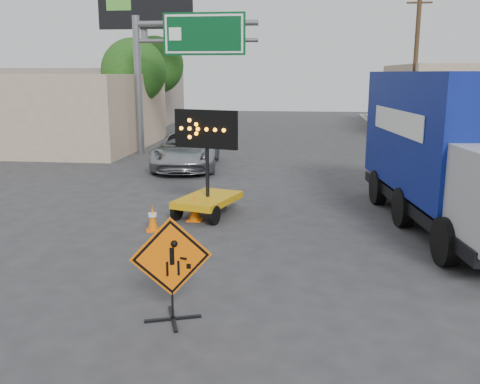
% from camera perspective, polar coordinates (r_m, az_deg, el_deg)
% --- Properties ---
extents(ground, '(100.00, 100.00, 0.00)m').
position_cam_1_polar(ground, '(9.51, -5.08, -12.91)').
color(ground, '#2D2D30').
rests_on(ground, ground).
extents(curb_right, '(0.40, 60.00, 0.12)m').
position_cam_1_polar(curb_right, '(24.32, 19.59, 2.36)').
color(curb_right, gray).
rests_on(curb_right, ground).
extents(storefront_left_near, '(14.00, 10.00, 4.00)m').
position_cam_1_polar(storefront_left_near, '(32.58, -22.39, 8.02)').
color(storefront_left_near, tan).
rests_on(storefront_left_near, ground).
extents(storefront_left_far, '(12.00, 10.00, 4.40)m').
position_cam_1_polar(storefront_left_far, '(45.65, -14.92, 9.84)').
color(storefront_left_far, gray).
rests_on(storefront_left_far, ground).
extents(building_right_far, '(10.00, 14.00, 4.60)m').
position_cam_1_polar(building_right_far, '(40.01, 23.46, 9.04)').
color(building_right_far, tan).
rests_on(building_right_far, ground).
extents(highway_gantry, '(6.18, 0.38, 6.90)m').
position_cam_1_polar(highway_gantry, '(27.09, -6.66, 14.62)').
color(highway_gantry, slate).
rests_on(highway_gantry, ground).
extents(billboard, '(6.10, 0.54, 9.85)m').
position_cam_1_polar(billboard, '(35.89, -10.05, 17.67)').
color(billboard, slate).
rests_on(billboard, ground).
extents(utility_pole_far, '(1.80, 0.26, 9.00)m').
position_cam_1_polar(utility_pole_far, '(32.97, 18.21, 13.05)').
color(utility_pole_far, '#4A341F').
rests_on(utility_pole_far, ground).
extents(tree_left_near, '(3.71, 3.71, 6.03)m').
position_cam_1_polar(tree_left_near, '(31.94, -11.26, 12.53)').
color(tree_left_near, '#4A341F').
rests_on(tree_left_near, ground).
extents(tree_left_far, '(4.10, 4.10, 6.66)m').
position_cam_1_polar(tree_left_far, '(39.89, -9.05, 13.21)').
color(tree_left_far, '#4A341F').
rests_on(tree_left_far, ground).
extents(construction_sign, '(1.29, 0.93, 1.80)m').
position_cam_1_polar(construction_sign, '(8.99, -7.33, -7.93)').
color(construction_sign, black).
rests_on(construction_sign, ground).
extents(arrow_board, '(1.89, 2.45, 3.08)m').
position_cam_1_polar(arrow_board, '(15.48, -3.47, -0.11)').
color(arrow_board, '#C9920B').
rests_on(arrow_board, ground).
extents(pickup_truck, '(3.28, 5.99, 1.59)m').
position_cam_1_polar(pickup_truck, '(23.54, -5.69, 4.52)').
color(pickup_truck, '#9EA1A5').
rests_on(pickup_truck, ground).
extents(box_truck, '(3.67, 8.95, 4.12)m').
position_cam_1_polar(box_truck, '(15.22, 21.86, 3.32)').
color(box_truck, black).
rests_on(box_truck, ground).
extents(cone_a, '(0.44, 0.44, 0.65)m').
position_cam_1_polar(cone_a, '(12.55, -8.35, -4.96)').
color(cone_a, '#F66605').
rests_on(cone_a, ground).
extents(cone_b, '(0.44, 0.44, 0.69)m').
position_cam_1_polar(cone_b, '(14.25, -9.30, -2.77)').
color(cone_b, '#F66605').
rests_on(cone_b, ground).
extents(cone_c, '(0.42, 0.42, 0.80)m').
position_cam_1_polar(cone_c, '(15.08, -4.88, -1.59)').
color(cone_c, '#F66605').
rests_on(cone_c, ground).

